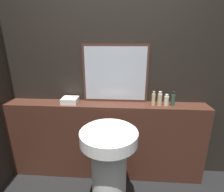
{
  "coord_description": "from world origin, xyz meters",
  "views": [
    {
      "loc": [
        0.21,
        -0.42,
        1.61
      ],
      "look_at": [
        0.09,
        1.29,
        1.06
      ],
      "focal_mm": 28.0,
      "sensor_mm": 36.0,
      "label": 1
    }
  ],
  "objects_px": {
    "pedestal_sink": "(109,167)",
    "conditioner_bottle": "(160,99)",
    "shampoo_bottle": "(153,99)",
    "mirror": "(115,74)",
    "lotion_bottle": "(166,100)",
    "body_wash_bottle": "(173,99)",
    "towel_stack": "(70,100)"
  },
  "relations": [
    {
      "from": "pedestal_sink",
      "to": "conditioner_bottle",
      "type": "bearing_deg",
      "value": 45.21
    },
    {
      "from": "shampoo_bottle",
      "to": "conditioner_bottle",
      "type": "height_order",
      "value": "same"
    },
    {
      "from": "mirror",
      "to": "conditioner_bottle",
      "type": "xyz_separation_m",
      "value": [
        0.49,
        -0.1,
        -0.25
      ]
    },
    {
      "from": "conditioner_bottle",
      "to": "lotion_bottle",
      "type": "height_order",
      "value": "conditioner_bottle"
    },
    {
      "from": "shampoo_bottle",
      "to": "conditioner_bottle",
      "type": "distance_m",
      "value": 0.07
    },
    {
      "from": "shampoo_bottle",
      "to": "conditioner_bottle",
      "type": "bearing_deg",
      "value": 0.0
    },
    {
      "from": "mirror",
      "to": "shampoo_bottle",
      "type": "height_order",
      "value": "mirror"
    },
    {
      "from": "conditioner_bottle",
      "to": "body_wash_bottle",
      "type": "relative_size",
      "value": 1.0
    },
    {
      "from": "mirror",
      "to": "body_wash_bottle",
      "type": "bearing_deg",
      "value": -8.88
    },
    {
      "from": "mirror",
      "to": "pedestal_sink",
      "type": "bearing_deg",
      "value": -92.03
    },
    {
      "from": "conditioner_bottle",
      "to": "body_wash_bottle",
      "type": "bearing_deg",
      "value": -0.0
    },
    {
      "from": "mirror",
      "to": "towel_stack",
      "type": "distance_m",
      "value": 0.59
    },
    {
      "from": "towel_stack",
      "to": "lotion_bottle",
      "type": "relative_size",
      "value": 1.39
    },
    {
      "from": "shampoo_bottle",
      "to": "body_wash_bottle",
      "type": "relative_size",
      "value": 1.0
    },
    {
      "from": "conditioner_bottle",
      "to": "lotion_bottle",
      "type": "bearing_deg",
      "value": -0.0
    },
    {
      "from": "towel_stack",
      "to": "mirror",
      "type": "bearing_deg",
      "value": 11.05
    },
    {
      "from": "mirror",
      "to": "shampoo_bottle",
      "type": "relative_size",
      "value": 4.65
    },
    {
      "from": "conditioner_bottle",
      "to": "lotion_bottle",
      "type": "xyz_separation_m",
      "value": [
        0.07,
        -0.0,
        -0.01
      ]
    },
    {
      "from": "towel_stack",
      "to": "lotion_bottle",
      "type": "xyz_separation_m",
      "value": [
        1.06,
        0.0,
        0.03
      ]
    },
    {
      "from": "pedestal_sink",
      "to": "towel_stack",
      "type": "bearing_deg",
      "value": 133.2
    },
    {
      "from": "body_wash_bottle",
      "to": "conditioner_bottle",
      "type": "bearing_deg",
      "value": 180.0
    },
    {
      "from": "pedestal_sink",
      "to": "mirror",
      "type": "relative_size",
      "value": 1.22
    },
    {
      "from": "conditioner_bottle",
      "to": "body_wash_bottle",
      "type": "height_order",
      "value": "same"
    },
    {
      "from": "towel_stack",
      "to": "conditioner_bottle",
      "type": "bearing_deg",
      "value": 0.0
    },
    {
      "from": "shampoo_bottle",
      "to": "body_wash_bottle",
      "type": "bearing_deg",
      "value": 0.0
    },
    {
      "from": "mirror",
      "to": "lotion_bottle",
      "type": "relative_size",
      "value": 5.79
    },
    {
      "from": "pedestal_sink",
      "to": "towel_stack",
      "type": "distance_m",
      "value": 0.84
    },
    {
      "from": "mirror",
      "to": "lotion_bottle",
      "type": "xyz_separation_m",
      "value": [
        0.56,
        -0.1,
        -0.26
      ]
    },
    {
      "from": "shampoo_bottle",
      "to": "lotion_bottle",
      "type": "height_order",
      "value": "shampoo_bottle"
    },
    {
      "from": "towel_stack",
      "to": "lotion_bottle",
      "type": "bearing_deg",
      "value": 0.0
    },
    {
      "from": "pedestal_sink",
      "to": "towel_stack",
      "type": "xyz_separation_m",
      "value": [
        -0.48,
        0.51,
        0.45
      ]
    },
    {
      "from": "towel_stack",
      "to": "body_wash_bottle",
      "type": "xyz_separation_m",
      "value": [
        1.13,
        0.0,
        0.04
      ]
    }
  ]
}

